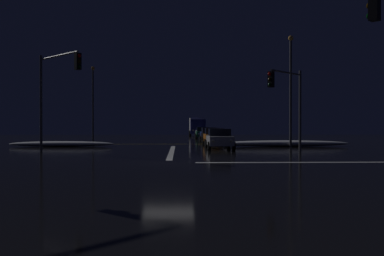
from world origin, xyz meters
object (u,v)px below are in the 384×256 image
(sedan_orange, at_px, (214,136))
(traffic_signal_nw, at_px, (55,83))
(traffic_signal_ne, at_px, (288,94))
(sedan_blue, at_px, (208,134))
(sedan_green, at_px, (203,133))
(sedan_white, at_px, (202,132))
(streetlamp_right_near, at_px, (291,83))
(sedan_black, at_px, (210,135))
(sedan_silver, at_px, (219,139))
(box_truck, at_px, (197,126))
(streetlamp_left_far, at_px, (93,98))

(sedan_orange, xyz_separation_m, traffic_signal_nw, (-11.54, -10.32, 3.89))
(traffic_signal_nw, distance_m, traffic_signal_ne, 15.80)
(sedan_blue, relative_size, sedan_green, 1.00)
(sedan_blue, height_order, sedan_green, same)
(sedan_white, bearing_deg, traffic_signal_nw, -108.70)
(streetlamp_right_near, bearing_deg, sedan_orange, 148.81)
(sedan_black, bearing_deg, streetlamp_right_near, -57.72)
(traffic_signal_nw, relative_size, traffic_signal_ne, 1.18)
(sedan_white, distance_m, streetlamp_right_near, 28.97)
(sedan_silver, distance_m, traffic_signal_ne, 6.54)
(box_truck, bearing_deg, sedan_silver, -89.81)
(sedan_orange, relative_size, streetlamp_left_far, 0.48)
(sedan_white, xyz_separation_m, traffic_signal_ne, (4.08, -34.38, 3.17))
(sedan_silver, relative_size, traffic_signal_nw, 0.64)
(sedan_blue, bearing_deg, sedan_white, 90.65)
(sedan_orange, relative_size, streetlamp_right_near, 0.46)
(traffic_signal_nw, height_order, streetlamp_right_near, streetlamp_right_near)
(sedan_silver, height_order, sedan_black, same)
(sedan_silver, xyz_separation_m, sedan_black, (0.17, 12.32, 0.00))
(sedan_black, xyz_separation_m, streetlamp_right_near, (6.09, -9.63, 4.58))
(sedan_black, relative_size, streetlamp_left_far, 0.48)
(sedan_blue, height_order, traffic_signal_nw, traffic_signal_nw)
(sedan_silver, xyz_separation_m, sedan_white, (0.28, 30.66, 0.00))
(sedan_green, bearing_deg, sedan_silver, -90.17)
(sedan_silver, bearing_deg, streetlamp_left_far, 125.90)
(sedan_black, bearing_deg, sedan_orange, -90.52)
(sedan_silver, relative_size, sedan_black, 1.00)
(sedan_blue, distance_m, traffic_signal_nw, 25.91)
(sedan_blue, xyz_separation_m, sedan_white, (-0.13, 11.86, 0.00))
(sedan_silver, bearing_deg, traffic_signal_ne, -40.44)
(sedan_orange, xyz_separation_m, sedan_white, (0.16, 24.26, 0.00))
(sedan_silver, relative_size, sedan_white, 1.00)
(sedan_white, distance_m, box_truck, 7.92)
(sedan_black, distance_m, box_truck, 26.21)
(sedan_white, bearing_deg, sedan_blue, -89.35)
(sedan_black, relative_size, sedan_green, 1.00)
(sedan_blue, height_order, box_truck, box_truck)
(sedan_green, bearing_deg, sedan_blue, -86.50)
(sedan_silver, distance_m, sedan_green, 24.35)
(sedan_silver, distance_m, streetlamp_right_near, 8.20)
(streetlamp_left_far, bearing_deg, sedan_white, 40.94)
(sedan_silver, height_order, sedan_orange, same)
(sedan_orange, xyz_separation_m, sedan_black, (0.05, 5.92, 0.00))
(sedan_orange, distance_m, traffic_signal_nw, 15.96)
(sedan_green, bearing_deg, sedan_white, 88.14)
(sedan_blue, distance_m, box_truck, 19.74)
(sedan_green, distance_m, traffic_signal_nw, 30.76)
(sedan_orange, xyz_separation_m, sedan_green, (-0.04, 17.94, 0.00))
(box_truck, bearing_deg, streetlamp_left_far, -124.05)
(sedan_silver, distance_m, streetlamp_left_far, 23.48)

